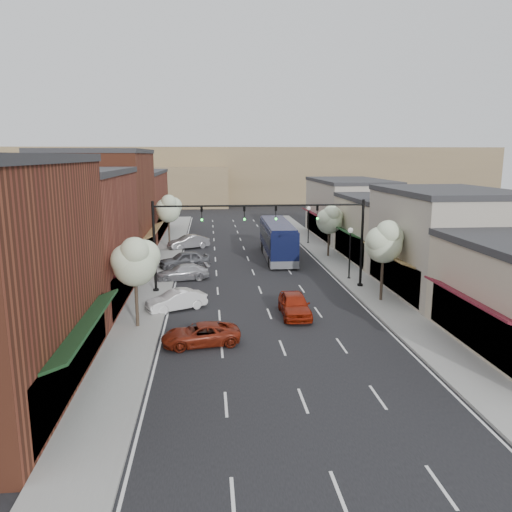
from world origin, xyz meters
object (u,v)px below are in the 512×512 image
object	(u,v)px
tree_right_far	(330,219)
lamp_post_near	(350,245)
coach_bus	(278,239)
red_hatchback	(295,304)
tree_right_near	(385,241)
parked_car_d	(185,260)
signal_mast_left	(186,232)
parked_car_e	(189,242)
parked_car_b	(176,300)
lamp_post_far	(309,219)
parked_car_c	(182,272)
signal_mast_right	(332,230)
tree_left_far	(169,208)
tree_left_near	(135,260)
parked_car_a	(201,334)

from	to	relation	value
tree_right_far	lamp_post_near	bearing A→B (deg)	-93.31
coach_bus	red_hatchback	size ratio (longest dim) A/B	2.67
tree_right_near	parked_car_d	distance (m)	19.43
signal_mast_left	parked_car_e	size ratio (longest dim) A/B	1.79
parked_car_b	lamp_post_near	bearing A→B (deg)	90.55
tree_right_far	parked_car_b	size ratio (longest dim) A/B	1.33
lamp_post_far	parked_car_c	distance (m)	21.55
signal_mast_right	tree_right_far	xyz separation A→B (m)	(2.73, 11.95, -0.63)
tree_left_far	parked_car_b	xyz separation A→B (m)	(2.07, -22.45, -3.93)
signal_mast_right	coach_bus	xyz separation A→B (m)	(-2.58, 12.16, -2.70)
lamp_post_far	parked_car_c	world-z (taller)	lamp_post_far
signal_mast_left	tree_left_near	distance (m)	8.48
lamp_post_far	parked_car_c	xyz separation A→B (m)	(-14.00, -16.21, -2.35)
signal_mast_left	parked_car_a	distance (m)	11.86
parked_car_a	tree_left_near	bearing A→B (deg)	-137.38
signal_mast_right	tree_left_near	distance (m)	16.05
lamp_post_far	parked_car_e	distance (m)	14.29
lamp_post_near	coach_bus	size ratio (longest dim) A/B	0.37
parked_car_a	parked_car_d	bearing A→B (deg)	176.44
parked_car_c	coach_bus	bearing A→B (deg)	121.40
tree_left_far	red_hatchback	distance (m)	26.68
tree_right_far	coach_bus	xyz separation A→B (m)	(-5.30, 0.21, -2.07)
coach_bus	parked_car_d	world-z (taller)	coach_bus
signal_mast_right	tree_left_far	distance (m)	22.68
signal_mast_right	coach_bus	distance (m)	12.72
tree_right_far	lamp_post_far	xyz separation A→B (m)	(-0.55, 8.06, -0.99)
lamp_post_far	tree_left_far	bearing A→B (deg)	-172.70
lamp_post_near	parked_car_a	xyz separation A→B (m)	(-12.25, -13.60, -2.40)
tree_right_near	coach_bus	world-z (taller)	tree_right_near
lamp_post_far	red_hatchback	distance (m)	27.37
signal_mast_left	tree_left_far	xyz separation A→B (m)	(-2.63, 17.95, -0.02)
tree_right_far	tree_left_far	size ratio (longest dim) A/B	0.89
signal_mast_right	parked_car_a	size ratio (longest dim) A/B	1.90
lamp_post_far	red_hatchback	xyz separation A→B (m)	(-6.21, -26.56, -2.23)
parked_car_a	parked_car_b	world-z (taller)	parked_car_b
red_hatchback	parked_car_e	bearing A→B (deg)	108.42
tree_right_near	tree_left_far	bearing A→B (deg)	127.04
signal_mast_left	coach_bus	world-z (taller)	signal_mast_left
tree_right_near	signal_mast_left	bearing A→B (deg)	163.81
lamp_post_near	coach_bus	distance (m)	10.82
signal_mast_left	parked_car_c	size ratio (longest dim) A/B	1.81
signal_mast_right	lamp_post_near	world-z (taller)	signal_mast_right
signal_mast_right	lamp_post_near	size ratio (longest dim) A/B	1.85
signal_mast_right	red_hatchback	distance (m)	8.61
lamp_post_far	parked_car_d	xyz separation A→B (m)	(-14.00, -11.71, -2.21)
signal_mast_right	tree_right_far	world-z (taller)	signal_mast_right
lamp_post_near	parked_car_a	size ratio (longest dim) A/B	1.03
lamp_post_near	lamp_post_far	distance (m)	17.50
signal_mast_right	tree_right_near	xyz separation A→B (m)	(2.73, -4.05, -0.17)
tree_left_near	lamp_post_far	world-z (taller)	tree_left_near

